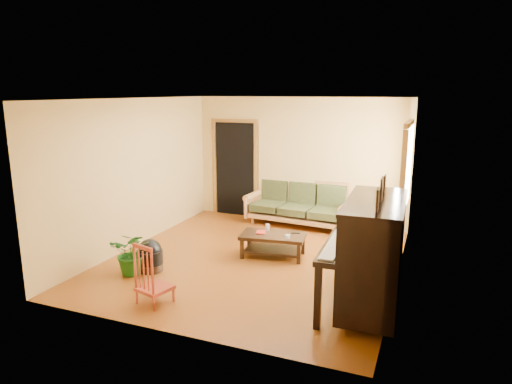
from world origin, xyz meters
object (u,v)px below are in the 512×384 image
at_px(armchair, 366,247).
at_px(potted_plant, 133,253).
at_px(footstool, 150,259).
at_px(ceramic_crock, 385,228).
at_px(piano, 373,256).
at_px(coffee_table, 273,245).
at_px(red_chair, 154,273).
at_px(sofa, 297,204).

bearing_deg(armchair, potted_plant, -172.12).
xyz_separation_m(footstool, ceramic_crock, (3.17, 3.18, -0.06)).
bearing_deg(piano, potted_plant, -179.61).
xyz_separation_m(coffee_table, red_chair, (-0.86, -2.18, 0.22)).
xyz_separation_m(armchair, ceramic_crock, (0.08, 2.01, -0.27)).
relative_size(coffee_table, potted_plant, 1.55).
bearing_deg(coffee_table, armchair, -4.56).
relative_size(red_chair, ceramic_crock, 3.17).
distance_m(footstool, red_chair, 1.15).
bearing_deg(armchair, sofa, 115.01).
bearing_deg(potted_plant, footstool, 51.45).
height_order(piano, potted_plant, piano).
distance_m(piano, red_chair, 2.79).
distance_m(armchair, red_chair, 3.16).
height_order(sofa, piano, piano).
distance_m(armchair, ceramic_crock, 2.03).
bearing_deg(footstool, potted_plant, -128.55).
height_order(coffee_table, ceramic_crock, coffee_table).
xyz_separation_m(sofa, coffee_table, (0.15, -1.90, -0.26)).
xyz_separation_m(armchair, piano, (0.24, -1.22, 0.31)).
height_order(footstool, red_chair, red_chair).
distance_m(sofa, ceramic_crock, 1.80).
height_order(sofa, potted_plant, sofa).
bearing_deg(sofa, armchair, -45.22).
relative_size(coffee_table, footstool, 2.69).
xyz_separation_m(coffee_table, armchair, (1.54, -0.12, 0.21)).
distance_m(sofa, armchair, 2.64).
bearing_deg(red_chair, sofa, 95.50).
xyz_separation_m(sofa, footstool, (-1.40, -3.19, -0.27)).
xyz_separation_m(coffee_table, potted_plant, (-1.71, -1.49, 0.15)).
height_order(sofa, footstool, sofa).
bearing_deg(red_chair, footstool, 142.90).
bearing_deg(ceramic_crock, footstool, -134.92).
distance_m(coffee_table, ceramic_crock, 2.49).
relative_size(armchair, red_chair, 0.98).
relative_size(sofa, footstool, 5.36).
height_order(armchair, ceramic_crock, armchair).
relative_size(red_chair, potted_plant, 1.21).
relative_size(sofa, armchair, 2.62).
bearing_deg(armchair, red_chair, -154.28).
height_order(armchair, footstool, armchair).
bearing_deg(red_chair, piano, 33.03).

